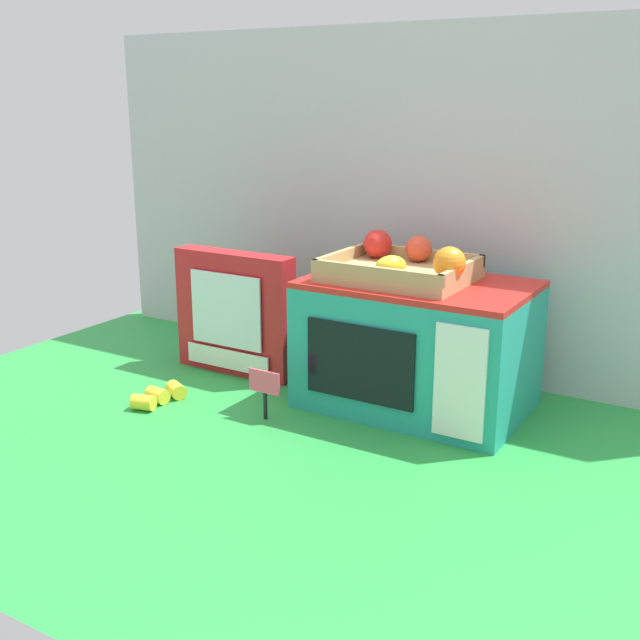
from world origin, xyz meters
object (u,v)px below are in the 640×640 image
at_px(toy_microwave, 417,345).
at_px(loose_toy_banana, 159,396).
at_px(food_groups_crate, 403,267).
at_px(cookie_set_box, 234,314).
at_px(price_sign, 265,387).

relative_size(toy_microwave, loose_toy_banana, 3.29).
relative_size(food_groups_crate, cookie_set_box, 0.96).
bearing_deg(loose_toy_banana, food_groups_crate, 31.81).
xyz_separation_m(toy_microwave, cookie_set_box, (-0.44, -0.03, 0.01)).
xyz_separation_m(cookie_set_box, price_sign, (0.21, -0.19, -0.07)).
xyz_separation_m(cookie_set_box, loose_toy_banana, (-0.02, -0.23, -0.12)).
xyz_separation_m(price_sign, loose_toy_banana, (-0.23, -0.05, -0.05)).
relative_size(toy_microwave, food_groups_crate, 1.54).
bearing_deg(cookie_set_box, loose_toy_banana, -94.51).
relative_size(toy_microwave, cookie_set_box, 1.48).
xyz_separation_m(toy_microwave, price_sign, (-0.22, -0.21, -0.06)).
height_order(food_groups_crate, loose_toy_banana, food_groups_crate).
relative_size(toy_microwave, price_sign, 4.34).
bearing_deg(loose_toy_banana, toy_microwave, 29.66).
bearing_deg(price_sign, food_groups_crate, 49.03).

